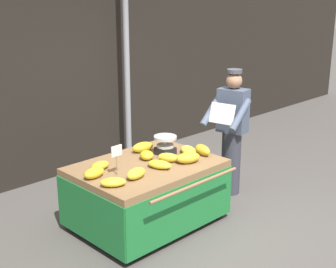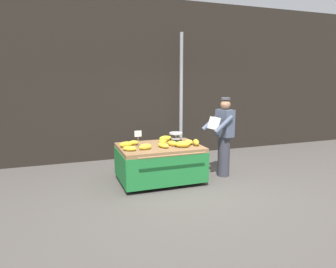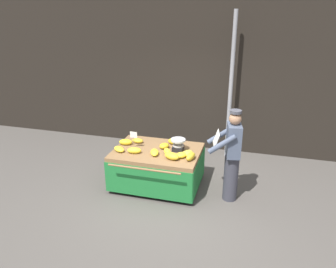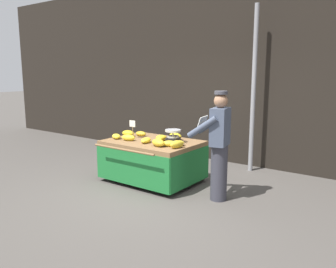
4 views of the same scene
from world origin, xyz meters
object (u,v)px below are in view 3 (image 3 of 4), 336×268
at_px(street_pole, 231,88).
at_px(vendor_person, 232,156).
at_px(banana_cart, 157,160).
at_px(banana_bunch_0, 167,151).
at_px(price_sign, 134,136).
at_px(banana_bunch_3, 126,142).
at_px(banana_bunch_2, 134,150).
at_px(banana_bunch_5, 191,157).
at_px(banana_bunch_1, 175,142).
at_px(banana_bunch_4, 155,152).
at_px(weighing_scale, 178,145).
at_px(banana_bunch_6, 181,155).
at_px(banana_bunch_11, 138,141).
at_px(banana_bunch_7, 187,153).
at_px(banana_bunch_10, 172,156).
at_px(banana_bunch_8, 119,149).
at_px(banana_bunch_9, 164,146).

height_order(street_pole, vendor_person, street_pole).
distance_m(banana_cart, banana_bunch_0, 0.37).
bearing_deg(price_sign, banana_bunch_3, 152.32).
height_order(banana_bunch_2, banana_bunch_5, banana_bunch_5).
relative_size(banana_bunch_1, banana_bunch_4, 0.98).
relative_size(weighing_scale, banana_bunch_6, 1.23).
bearing_deg(banana_bunch_11, banana_bunch_7, -16.51).
distance_m(weighing_scale, banana_bunch_7, 0.29).
relative_size(banana_bunch_1, banana_bunch_10, 0.97).
height_order(street_pole, banana_bunch_5, street_pole).
distance_m(banana_bunch_0, banana_bunch_8, 0.92).
bearing_deg(banana_bunch_0, vendor_person, -0.23).
xyz_separation_m(weighing_scale, banana_bunch_6, (0.13, -0.29, -0.07)).
height_order(banana_bunch_5, vendor_person, vendor_person).
bearing_deg(banana_bunch_6, banana_bunch_8, -177.87).
height_order(price_sign, banana_bunch_7, price_sign).
distance_m(price_sign, vendor_person, 1.88).
xyz_separation_m(banana_bunch_3, banana_bunch_4, (0.69, -0.29, -0.01)).
bearing_deg(banana_bunch_1, vendor_person, -22.44).
relative_size(banana_bunch_10, vendor_person, 0.17).
height_order(price_sign, banana_bunch_3, price_sign).
bearing_deg(banana_cart, banana_bunch_5, -18.73).
relative_size(street_pole, weighing_scale, 11.70).
relative_size(price_sign, banana_bunch_0, 1.37).
distance_m(price_sign, banana_bunch_2, 0.30).
height_order(banana_bunch_2, banana_bunch_3, banana_bunch_3).
bearing_deg(banana_cart, banana_bunch_11, 153.84).
bearing_deg(banana_bunch_10, banana_bunch_6, 37.07).
relative_size(street_pole, banana_bunch_11, 14.36).
height_order(banana_bunch_0, banana_bunch_7, banana_bunch_0).
bearing_deg(vendor_person, banana_bunch_3, 174.30).
bearing_deg(banana_bunch_3, street_pole, 41.67).
bearing_deg(banana_bunch_7, banana_bunch_5, -57.66).
bearing_deg(banana_bunch_6, banana_cart, 159.17).
relative_size(banana_bunch_3, banana_bunch_11, 1.15).
xyz_separation_m(banana_bunch_5, banana_bunch_6, (-0.18, 0.04, -0.01)).
xyz_separation_m(banana_cart, banana_bunch_7, (0.61, -0.09, 0.25)).
bearing_deg(street_pole, banana_bunch_0, -116.81).
relative_size(banana_cart, banana_bunch_0, 6.70).
relative_size(banana_bunch_4, banana_bunch_11, 1.26).
height_order(banana_bunch_4, banana_bunch_5, banana_bunch_5).
relative_size(banana_bunch_6, banana_bunch_9, 1.13).
bearing_deg(banana_cart, banana_bunch_8, -160.29).
bearing_deg(banana_bunch_10, banana_bunch_0, 126.17).
distance_m(price_sign, banana_bunch_11, 0.34).
xyz_separation_m(banana_bunch_2, banana_bunch_11, (-0.12, 0.48, -0.01)).
relative_size(banana_bunch_6, banana_bunch_8, 0.86).
relative_size(price_sign, banana_bunch_10, 1.16).
bearing_deg(banana_bunch_5, banana_cart, 161.27).
relative_size(price_sign, banana_bunch_8, 1.29).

